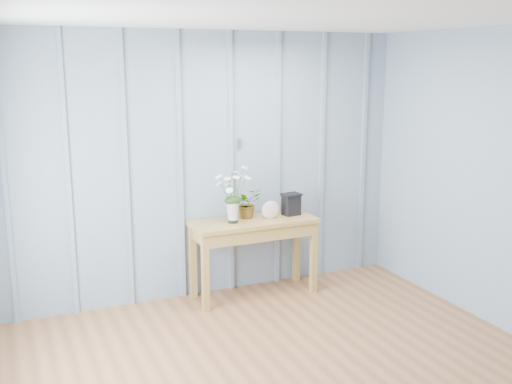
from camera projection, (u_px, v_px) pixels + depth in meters
name	position (u px, v px, depth m)	size (l,w,h in m)	color
room_shell	(265.00, 94.00, 4.28)	(4.00, 4.50, 2.50)	#7F91A3
sideboard	(254.00, 231.00, 5.69)	(1.20, 0.45, 0.75)	olive
daisy_vase	(233.00, 186.00, 5.49)	(0.39, 0.30, 0.56)	black
spider_plant	(247.00, 203.00, 5.72)	(0.25, 0.22, 0.28)	#1A3712
felt_disc_vessel	(271.00, 210.00, 5.69)	(0.17, 0.05, 0.17)	#9A5867
carved_box	(291.00, 204.00, 5.82)	(0.19, 0.16, 0.22)	black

